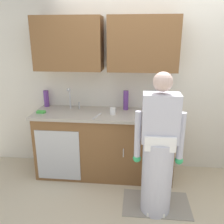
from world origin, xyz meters
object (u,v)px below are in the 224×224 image
Objects in this scene: bottle_soap at (157,100)px; sponge at (41,112)px; sink at (71,112)px; bottle_dish_liquid at (126,100)px; knife_on_counter at (97,116)px; bottle_water_short at (46,98)px; person_at_sink at (158,157)px; cup_by_sink at (113,111)px.

bottle_soap is 1.63m from sponge.
sink reaches higher than bottle_dish_liquid.
bottle_dish_liquid is 1.14× the size of knife_on_counter.
bottle_water_short reaches higher than knife_on_counter.
bottle_dish_liquid reaches higher than bottle_soap.
sponge is at bearing -164.02° from sink.
person_at_sink is 1.04m from bottle_soap.
sponge is (0.04, -0.33, -0.11)m from bottle_water_short.
cup_by_sink is at bearing -124.42° from bottle_dish_liquid.
person_at_sink is at bearing -50.23° from cup_by_sink.
sink is 0.80m from bottle_dish_liquid.
sponge is at bearing -166.29° from bottle_dish_liquid.
bottle_soap is at bearing 11.67° from sponge.
bottle_soap reaches higher than bottle_water_short.
person_at_sink reaches higher than bottle_dish_liquid.
bottle_soap is 0.68m from cup_by_sink.
person_at_sink is 0.99m from knife_on_counter.
cup_by_sink is at bearing -46.52° from knife_on_counter.
cup_by_sink is (1.02, -0.29, -0.07)m from bottle_water_short.
bottle_soap is (0.04, 0.97, 0.38)m from person_at_sink.
bottle_water_short is at bearing 152.81° from sink.
cup_by_sink is (-0.57, 0.68, 0.29)m from person_at_sink.
sink is 0.61m from cup_by_sink.
sink reaches higher than bottle_soap.
person_at_sink is 17.72× the size of cup_by_sink.
bottle_soap is (0.44, 0.05, -0.00)m from bottle_dish_liquid.
sink reaches higher than sponge.
sink is at bearing 15.98° from sponge.
sponge is at bearing -83.51° from bottle_water_short.
cup_by_sink is (-0.16, -0.24, -0.09)m from bottle_dish_liquid.
bottle_water_short is (-0.42, 0.22, 0.13)m from sink.
sink is at bearing 173.45° from cup_by_sink.
person_at_sink reaches higher than bottle_soap.
bottle_soap is at bearing 0.03° from bottle_water_short.
person_at_sink is 0.93m from cup_by_sink.
cup_by_sink reaches higher than knife_on_counter.
bottle_water_short is 1.00× the size of knife_on_counter.
sink is at bearing 147.30° from person_at_sink.
bottle_soap is (1.21, 0.22, 0.15)m from sink.
person_at_sink reaches higher than knife_on_counter.
bottle_water_short is 0.35m from sponge.
cup_by_sink is (-0.60, -0.29, -0.09)m from bottle_soap.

